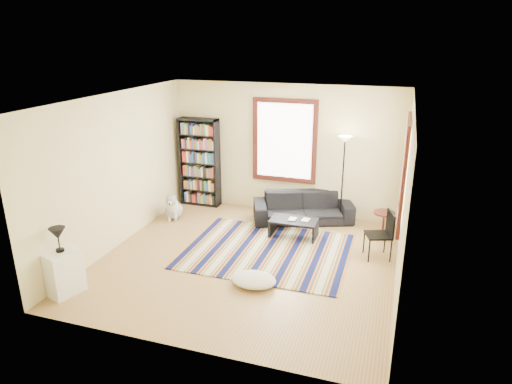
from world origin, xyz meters
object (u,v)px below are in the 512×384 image
(floor_cushion, at_px, (254,280))
(white_cabinet, at_px, (64,272))
(side_table, at_px, (383,225))
(bookshelf, at_px, (200,162))
(folding_chair, at_px, (378,235))
(floor_lamp, at_px, (342,181))
(coffee_table, at_px, (294,228))
(dog, at_px, (174,205))
(sofa, at_px, (303,207))

(floor_cushion, bearing_deg, white_cabinet, -157.60)
(side_table, bearing_deg, bookshelf, 171.12)
(folding_chair, bearing_deg, floor_cushion, -158.12)
(bookshelf, distance_m, floor_lamp, 3.25)
(bookshelf, height_order, coffee_table, bookshelf)
(bookshelf, height_order, dog, bookshelf)
(sofa, relative_size, bookshelf, 1.03)
(side_table, xyz_separation_m, folding_chair, (-0.05, -0.87, 0.16))
(sofa, xyz_separation_m, bookshelf, (-2.47, 0.27, 0.70))
(folding_chair, bearing_deg, white_cabinet, -168.51)
(white_cabinet, height_order, dog, white_cabinet)
(white_cabinet, bearing_deg, floor_lamp, 65.39)
(floor_cushion, distance_m, side_table, 3.05)
(bookshelf, distance_m, dog, 1.23)
(dog, bearing_deg, sofa, -0.91)
(sofa, xyz_separation_m, coffee_table, (0.01, -0.85, -0.12))
(bookshelf, bearing_deg, sofa, -6.24)
(bookshelf, distance_m, coffee_table, 2.84)
(sofa, bearing_deg, white_cabinet, -147.30)
(bookshelf, bearing_deg, floor_cushion, -53.25)
(floor_lamp, xyz_separation_m, side_table, (0.89, -0.48, -0.66))
(floor_cushion, height_order, dog, dog)
(sofa, bearing_deg, bookshelf, 152.42)
(bookshelf, relative_size, coffee_table, 2.22)
(sofa, bearing_deg, floor_lamp, -13.98)
(bookshelf, xyz_separation_m, dog, (-0.19, -0.99, -0.71))
(coffee_table, relative_size, dog, 1.53)
(coffee_table, height_order, dog, dog)
(floor_cushion, height_order, side_table, side_table)
(coffee_table, xyz_separation_m, floor_cushion, (-0.18, -1.96, -0.09))
(folding_chair, distance_m, white_cabinet, 5.19)
(bookshelf, height_order, floor_cushion, bookshelf)
(sofa, bearing_deg, side_table, -34.05)
(coffee_table, height_order, side_table, side_table)
(dog, bearing_deg, bookshelf, 63.07)
(floor_cushion, relative_size, side_table, 1.34)
(coffee_table, height_order, folding_chair, folding_chair)
(sofa, distance_m, white_cabinet, 4.83)
(white_cabinet, bearing_deg, side_table, 55.55)
(side_table, bearing_deg, floor_cushion, -126.94)
(dog, bearing_deg, white_cabinet, -109.25)
(floor_cushion, bearing_deg, side_table, 53.06)
(white_cabinet, bearing_deg, bookshelf, 102.36)
(sofa, relative_size, dog, 3.50)
(floor_lamp, bearing_deg, side_table, -28.16)
(floor_cushion, xyz_separation_m, floor_lamp, (0.94, 2.91, 0.84))
(folding_chair, bearing_deg, dog, 153.55)
(bookshelf, bearing_deg, side_table, -8.88)
(folding_chair, xyz_separation_m, white_cabinet, (-4.45, -2.66, -0.08))
(side_table, height_order, white_cabinet, white_cabinet)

